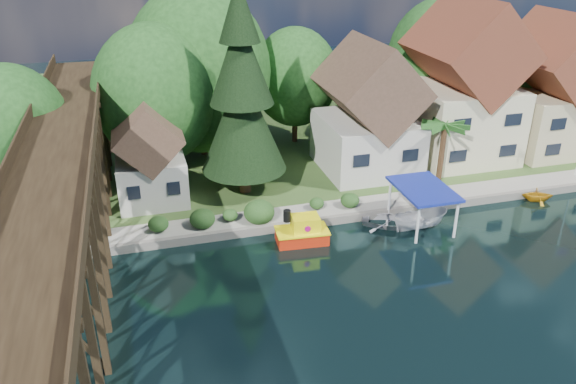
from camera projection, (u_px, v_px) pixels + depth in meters
name	position (u px, v px, depth m)	size (l,w,h in m)	color
ground	(359.00, 289.00, 33.39)	(140.00, 140.00, 0.00)	black
bank	(244.00, 116.00, 62.84)	(140.00, 52.00, 0.50)	#2C481C
seawall	(369.00, 215.00, 41.18)	(60.00, 0.40, 0.62)	slate
promenade	(386.00, 202.00, 42.70)	(50.00, 2.60, 0.06)	gray
trestle_bridge	(66.00, 204.00, 31.70)	(4.12, 44.18, 9.30)	black
house_left	(368.00, 116.00, 46.78)	(7.64, 8.64, 11.02)	beige
house_center	(462.00, 92.00, 48.85)	(8.65, 9.18, 13.89)	beige
house_right	(552.00, 93.00, 50.88)	(8.15, 8.64, 12.45)	#C2B68B
shed	(150.00, 160.00, 41.68)	(5.09, 5.40, 7.85)	beige
bg_trees	(282.00, 81.00, 48.97)	(49.90, 13.30, 10.57)	#382314
shrubs	(250.00, 211.00, 39.79)	(15.76, 2.47, 1.70)	#1B3F16
conifer	(242.00, 96.00, 41.16)	(6.52, 6.52, 16.06)	#382314
palm_tree	(445.00, 128.00, 44.19)	(4.33, 4.33, 5.31)	#382314
tugboat	(303.00, 232.00, 38.03)	(3.69, 2.22, 2.58)	red
boat_white_a	(391.00, 220.00, 40.24)	(2.93, 4.11, 0.85)	silver
boat_canopy	(421.00, 211.00, 39.40)	(4.08, 5.07, 3.25)	silver
boat_yellow	(538.00, 194.00, 43.79)	(2.03, 2.36, 1.24)	gold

